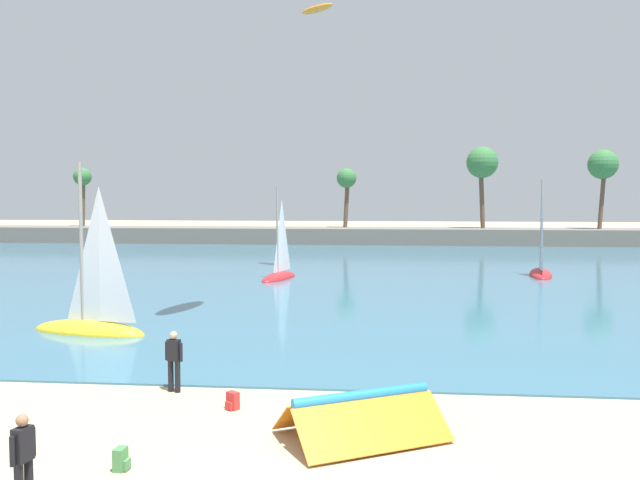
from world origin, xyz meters
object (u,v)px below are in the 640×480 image
object	(u,v)px
person_at_waterline	(174,359)
kite_aloft_low_near_shore	(317,9)
person_rigging_by_gear	(23,459)
backpack_by_trailer	(232,401)
sailboat_mid_bay	(91,316)
sailboat_toward_headland	(279,270)
folded_kite	(361,408)
backpack_near_kite	(121,460)
sailboat_near_shore	(541,267)

from	to	relation	value
person_at_waterline	kite_aloft_low_near_shore	xyz separation A→B (m)	(1.00, 28.63, 17.27)
person_rigging_by_gear	backpack_by_trailer	xyz separation A→B (m)	(2.28, 5.51, -0.69)
sailboat_mid_bay	person_rigging_by_gear	bearing A→B (deg)	-69.35
sailboat_toward_headland	person_at_waterline	bearing A→B (deg)	-87.69
folded_kite	backpack_near_kite	size ratio (longest dim) A/B	9.17
backpack_by_trailer	kite_aloft_low_near_shore	size ratio (longest dim) A/B	0.15
person_rigging_by_gear	person_at_waterline	world-z (taller)	same
person_rigging_by_gear	sailboat_toward_headland	size ratio (longest dim) A/B	0.26
backpack_by_trailer	kite_aloft_low_near_shore	bearing A→B (deg)	91.74
backpack_near_kite	sailboat_toward_headland	world-z (taller)	sailboat_toward_headland
sailboat_toward_headland	kite_aloft_low_near_shore	bearing A→B (deg)	66.10
person_at_waterline	sailboat_toward_headland	distance (m)	24.20
person_at_waterline	sailboat_mid_bay	distance (m)	8.93
folded_kite	sailboat_near_shore	bearing A→B (deg)	70.18
sailboat_toward_headland	sailboat_near_shore	bearing A→B (deg)	10.18
folded_kite	backpack_by_trailer	size ratio (longest dim) A/B	9.17
folded_kite	backpack_near_kite	bearing A→B (deg)	-154.79
person_rigging_by_gear	sailboat_near_shore	world-z (taller)	sailboat_near_shore
folded_kite	backpack_near_kite	world-z (taller)	folded_kite
backpack_near_kite	sailboat_toward_headland	size ratio (longest dim) A/B	0.07
person_rigging_by_gear	sailboat_near_shore	xyz separation A→B (m)	(16.40, 34.03, -0.22)
backpack_by_trailer	sailboat_mid_bay	distance (m)	11.15
person_at_waterline	sailboat_mid_bay	xyz separation A→B (m)	(-5.57, 6.98, -0.20)
folded_kite	person_at_waterline	size ratio (longest dim) A/B	2.42
folded_kite	kite_aloft_low_near_shore	world-z (taller)	kite_aloft_low_near_shore
backpack_near_kite	sailboat_near_shore	distance (m)	35.79
person_at_waterline	backpack_near_kite	world-z (taller)	person_at_waterline
backpack_near_kite	backpack_by_trailer	distance (m)	3.99
person_rigging_by_gear	person_at_waterline	size ratio (longest dim) A/B	1.00
backpack_near_kite	kite_aloft_low_near_shore	world-z (taller)	kite_aloft_low_near_shore
kite_aloft_low_near_shore	person_at_waterline	bearing A→B (deg)	-48.64
backpack_by_trailer	sailboat_toward_headland	world-z (taller)	sailboat_toward_headland
backpack_near_kite	kite_aloft_low_near_shore	bearing A→B (deg)	89.31
sailboat_near_shore	sailboat_toward_headland	size ratio (longest dim) A/B	1.08
person_rigging_by_gear	backpack_by_trailer	distance (m)	6.00
sailboat_toward_headland	kite_aloft_low_near_shore	world-z (taller)	kite_aloft_low_near_shore
person_at_waterline	sailboat_near_shore	xyz separation A→B (m)	(16.02, 27.23, -0.22)
backpack_near_kite	sailboat_mid_bay	size ratio (longest dim) A/B	0.06
folded_kite	sailboat_toward_headland	size ratio (longest dim) A/B	0.64
person_at_waterline	sailboat_toward_headland	world-z (taller)	sailboat_toward_headland
folded_kite	sailboat_mid_bay	size ratio (longest dim) A/B	0.57
person_rigging_by_gear	backpack_by_trailer	bearing A→B (deg)	67.47
folded_kite	person_at_waterline	xyz separation A→B (m)	(-5.17, 2.90, 0.23)
folded_kite	person_at_waterline	world-z (taller)	person_at_waterline
person_at_waterline	backpack_by_trailer	size ratio (longest dim) A/B	3.78
kite_aloft_low_near_shore	folded_kite	bearing A→B (deg)	-39.12
sailboat_toward_headland	kite_aloft_low_near_shore	size ratio (longest dim) A/B	2.10
person_at_waterline	backpack_near_kite	bearing A→B (deg)	-83.33
sailboat_mid_bay	kite_aloft_low_near_shore	distance (m)	28.58
backpack_near_kite	sailboat_mid_bay	bearing A→B (deg)	117.11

